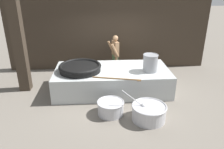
# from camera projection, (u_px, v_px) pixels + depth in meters

# --- Properties ---
(ground_plane) EXTENTS (60.00, 60.00, 0.00)m
(ground_plane) POSITION_uv_depth(u_px,v_px,m) (112.00, 90.00, 7.70)
(ground_plane) COLOR slate
(back_wall) EXTENTS (8.42, 0.24, 4.04)m
(back_wall) POSITION_uv_depth(u_px,v_px,m) (108.00, 21.00, 9.01)
(back_wall) COLOR #382D23
(back_wall) RESTS_ON ground_plane
(support_pillar) EXTENTS (0.35, 0.35, 4.04)m
(support_pillar) POSITION_uv_depth(u_px,v_px,m) (17.00, 32.00, 6.98)
(support_pillar) COLOR #382D23
(support_pillar) RESTS_ON ground_plane
(hearth_platform) EXTENTS (3.87, 1.87, 0.78)m
(hearth_platform) POSITION_uv_depth(u_px,v_px,m) (112.00, 80.00, 7.55)
(hearth_platform) COLOR #B2B7B7
(hearth_platform) RESTS_ON ground_plane
(giant_wok_near) EXTENTS (1.40, 1.40, 0.23)m
(giant_wok_near) POSITION_uv_depth(u_px,v_px,m) (80.00, 68.00, 7.20)
(giant_wok_near) COLOR black
(giant_wok_near) RESTS_ON hearth_platform
(stock_pot) EXTENTS (0.50, 0.50, 0.58)m
(stock_pot) POSITION_uv_depth(u_px,v_px,m) (150.00, 63.00, 7.13)
(stock_pot) COLOR gray
(stock_pot) RESTS_ON hearth_platform
(stirring_paddle) EXTENTS (1.46, 0.40, 0.04)m
(stirring_paddle) POSITION_uv_depth(u_px,v_px,m) (119.00, 79.00, 6.62)
(stirring_paddle) COLOR brown
(stirring_paddle) RESTS_ON hearth_platform
(cook) EXTENTS (0.46, 0.64, 1.60)m
(cook) POSITION_uv_depth(u_px,v_px,m) (115.00, 54.00, 8.74)
(cook) COLOR #9E7551
(cook) RESTS_ON ground_plane
(prep_bowl_vegetables) EXTENTS (1.21, 0.96, 0.83)m
(prep_bowl_vegetables) POSITION_uv_depth(u_px,v_px,m) (149.00, 112.00, 5.92)
(prep_bowl_vegetables) COLOR #B7B7BC
(prep_bowl_vegetables) RESTS_ON ground_plane
(prep_bowl_meat) EXTENTS (0.77, 0.77, 0.40)m
(prep_bowl_meat) POSITION_uv_depth(u_px,v_px,m) (111.00, 107.00, 6.20)
(prep_bowl_meat) COLOR #B7B7BC
(prep_bowl_meat) RESTS_ON ground_plane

